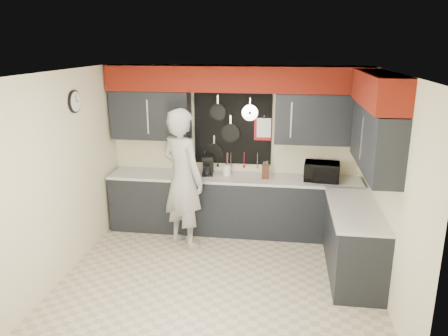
% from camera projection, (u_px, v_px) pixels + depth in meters
% --- Properties ---
extents(ground, '(4.00, 4.00, 0.00)m').
position_uv_depth(ground, '(220.00, 277.00, 5.66)').
color(ground, '#C3B997').
rests_on(ground, ground).
extents(back_wall_assembly, '(4.00, 0.36, 2.60)m').
position_uv_depth(back_wall_assembly, '(236.00, 105.00, 6.62)').
color(back_wall_assembly, beige).
rests_on(back_wall_assembly, ground).
extents(right_wall_assembly, '(0.36, 3.50, 2.60)m').
position_uv_depth(right_wall_assembly, '(378.00, 129.00, 5.12)').
color(right_wall_assembly, beige).
rests_on(right_wall_assembly, ground).
extents(left_wall_assembly, '(0.05, 3.50, 2.60)m').
position_uv_depth(left_wall_assembly, '(66.00, 172.00, 5.57)').
color(left_wall_assembly, beige).
rests_on(left_wall_assembly, ground).
extents(base_cabinets, '(3.95, 2.20, 0.92)m').
position_uv_depth(base_cabinets, '(263.00, 213.00, 6.54)').
color(base_cabinets, black).
rests_on(base_cabinets, ground).
extents(microwave, '(0.55, 0.40, 0.28)m').
position_uv_depth(microwave, '(322.00, 172.00, 6.53)').
color(microwave, black).
rests_on(microwave, base_cabinets).
extents(knife_block, '(0.10, 0.10, 0.22)m').
position_uv_depth(knife_block, '(265.00, 172.00, 6.65)').
color(knife_block, '#352111').
rests_on(knife_block, base_cabinets).
extents(utensil_crock, '(0.13, 0.13, 0.16)m').
position_uv_depth(utensil_crock, '(227.00, 170.00, 6.84)').
color(utensil_crock, white).
rests_on(utensil_crock, base_cabinets).
extents(coffee_maker, '(0.21, 0.24, 0.31)m').
position_uv_depth(coffee_maker, '(208.00, 165.00, 6.83)').
color(coffee_maker, black).
rests_on(coffee_maker, base_cabinets).
extents(person, '(0.90, 0.84, 2.05)m').
position_uv_depth(person, '(183.00, 179.00, 6.30)').
color(person, '#9D9C9A').
rests_on(person, ground).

